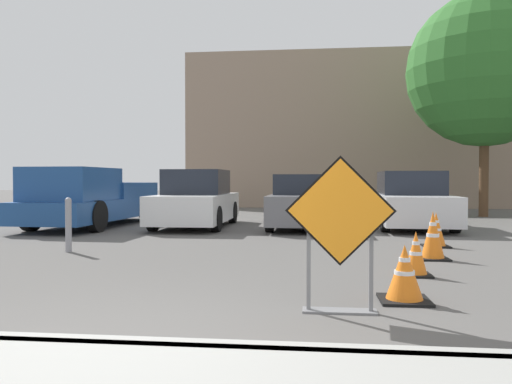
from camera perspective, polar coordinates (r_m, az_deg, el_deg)
The scene contains 14 objects.
ground_plane at distance 13.58m, azimuth 0.07°, elevation -4.11°, with size 96.00×96.00×0.00m, color #565451.
curb_lip at distance 3.93m, azimuth -16.35°, elevation -16.85°, with size 22.61×0.20×0.14m.
road_closed_sign at distance 4.90m, azimuth 9.59°, elevation -3.78°, with size 1.07×0.20×1.53m.
traffic_cone_nearest at distance 5.61m, azimuth 16.60°, elevation -8.97°, with size 0.52×0.52×0.61m.
traffic_cone_second at distance 7.12m, azimuth 17.80°, elevation -6.79°, with size 0.40×0.40×0.60m.
traffic_cone_third at distance 8.66m, azimuth 19.55°, elevation -4.75°, with size 0.49×0.49×0.79m.
traffic_cone_fourth at distance 10.30m, azimuth 19.87°, elevation -4.13°, with size 0.49×0.49×0.67m.
pickup_truck at distance 14.55m, azimuth -18.60°, elevation -0.92°, with size 2.23×5.64×1.62m.
parked_car_nearest at distance 13.94m, azimuth -6.82°, elevation -1.03°, with size 1.84×4.15×1.58m.
parked_car_second at distance 13.74m, azimuth 5.39°, elevation -1.24°, with size 1.82×4.31×1.45m.
parked_car_third at distance 14.37m, azimuth 17.24°, elevation -1.08°, with size 1.99×4.59×1.54m.
bollard_nearest at distance 9.59m, azimuth -20.65°, elevation -3.36°, with size 0.12×0.12×0.98m.
building_facade_backdrop at distance 26.08m, azimuth 11.46°, elevation 6.60°, with size 16.62×5.00×7.38m.
street_tree_behind_lot at distance 19.76m, azimuth 24.70°, elevation 12.54°, with size 5.39×5.39×7.87m.
Camera 1 is at (1.44, -3.44, 1.29)m, focal length 35.00 mm.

